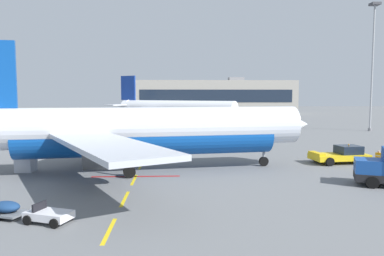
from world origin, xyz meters
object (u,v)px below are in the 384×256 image
pushback_tug (341,155)px  uld_cargo_container (26,163)px  baggage_train (6,209)px  ground_crew_worker (378,158)px  airliner_foreground (143,131)px  apron_light_mast_far (373,53)px  airliner_mid_left (173,110)px

pushback_tug → uld_cargo_container: pushback_tug is taller
baggage_train → ground_crew_worker: 33.99m
airliner_foreground → ground_crew_worker: bearing=1.5°
uld_cargo_container → apron_light_mast_far: bearing=35.4°
ground_crew_worker → uld_cargo_container: 35.12m
baggage_train → airliner_foreground: bearing=62.7°
pushback_tug → ground_crew_worker: (2.67, -2.65, 0.11)m
airliner_mid_left → baggage_train: (-9.66, -63.66, -3.42)m
uld_cargo_container → apron_light_mast_far: apron_light_mast_far is taller
apron_light_mast_far → airliner_mid_left: bearing=165.0°
airliner_foreground → pushback_tug: airliner_foreground is taller
airliner_foreground → ground_crew_worker: 24.03m
baggage_train → uld_cargo_container: uld_cargo_container is taller
airliner_mid_left → uld_cargo_container: (-13.91, -49.87, -3.15)m
airliner_mid_left → ground_crew_worker: 53.86m
pushback_tug → baggage_train: pushback_tug is taller
pushback_tug → apron_light_mast_far: (22.29, 35.82, 15.16)m
airliner_foreground → ground_crew_worker: (23.84, 0.61, -2.94)m
baggage_train → apron_light_mast_far: bearing=46.2°
airliner_foreground → pushback_tug: bearing=8.8°
airliner_mid_left → uld_cargo_container: size_ratio=18.83×
airliner_foreground → baggage_train: size_ratio=4.06×
pushback_tug → baggage_train: size_ratio=0.74×
airliner_foreground → pushback_tug: size_ratio=5.52×
airliner_foreground → apron_light_mast_far: 59.69m
uld_cargo_container → apron_light_mast_far: size_ratio=0.07×
airliner_foreground → pushback_tug: (21.17, 3.26, -3.05)m
airliner_foreground → apron_light_mast_far: (43.46, 39.08, 12.12)m
airliner_foreground → airliner_mid_left: (2.63, 50.04, -0.00)m
baggage_train → ground_crew_worker: size_ratio=4.88×
airliner_foreground → airliner_mid_left: same height
baggage_train → ground_crew_worker: bearing=24.8°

